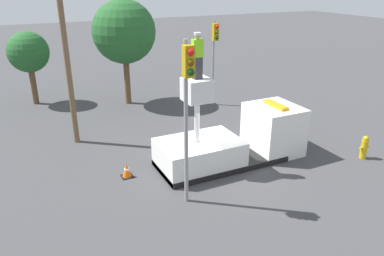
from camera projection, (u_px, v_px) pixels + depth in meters
ground_plane at (220, 163)px, 16.35m from camera, size 120.00×120.00×0.00m
bucket_truck at (235, 141)px, 16.31m from camera, size 6.55×2.38×3.90m
worker at (197, 56)px, 14.09m from camera, size 0.40×0.26×1.75m
traffic_light_pole at (188, 94)px, 11.94m from camera, size 0.34×0.57×5.78m
traffic_light_across at (215, 47)px, 22.37m from camera, size 0.34×0.57×5.19m
fire_hydrant at (364, 147)px, 16.60m from camera, size 0.53×0.29×1.06m
traffic_cone_rear at (127, 170)px, 15.11m from camera, size 0.47×0.47×0.60m
tree_left_bg at (28, 53)px, 22.81m from camera, size 2.49×2.49×4.55m
tree_right_bg at (124, 32)px, 22.45m from camera, size 3.83×3.83×6.41m
utility_pole at (66, 55)px, 16.87m from camera, size 2.20×0.26×7.89m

